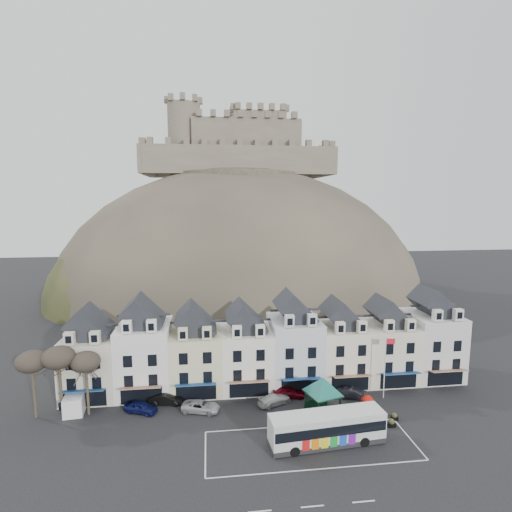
{
  "coord_description": "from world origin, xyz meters",
  "views": [
    {
      "loc": [
        -8.38,
        -36.5,
        25.71
      ],
      "look_at": [
        -1.04,
        24.0,
        16.98
      ],
      "focal_mm": 28.0,
      "sensor_mm": 36.0,
      "label": 1
    }
  ],
  "objects_px": {
    "white_van": "(76,400)",
    "car_black": "(166,399)",
    "bus": "(327,427)",
    "car_maroon": "(289,392)",
    "car_navy": "(141,407)",
    "bus_shelter": "(323,386)",
    "car_charcoal": "(353,393)",
    "red_buoy": "(367,403)",
    "car_silver": "(201,406)",
    "car_white": "(274,399)",
    "flagpole": "(386,363)"
  },
  "relations": [
    {
      "from": "bus_shelter",
      "to": "car_black",
      "type": "distance_m",
      "value": 19.77
    },
    {
      "from": "red_buoy",
      "to": "car_silver",
      "type": "xyz_separation_m",
      "value": [
        -20.27,
        2.24,
        -0.34
      ]
    },
    {
      "from": "car_navy",
      "to": "car_black",
      "type": "xyz_separation_m",
      "value": [
        2.79,
        1.72,
        0.03
      ]
    },
    {
      "from": "bus",
      "to": "car_navy",
      "type": "relative_size",
      "value": 3.07
    },
    {
      "from": "flagpole",
      "to": "car_silver",
      "type": "relative_size",
      "value": 1.82
    },
    {
      "from": "bus",
      "to": "bus_shelter",
      "type": "height_order",
      "value": "bus_shelter"
    },
    {
      "from": "white_van",
      "to": "car_charcoal",
      "type": "bearing_deg",
      "value": -8.55
    },
    {
      "from": "bus",
      "to": "car_silver",
      "type": "bearing_deg",
      "value": 143.41
    },
    {
      "from": "bus",
      "to": "bus_shelter",
      "type": "bearing_deg",
      "value": 72.72
    },
    {
      "from": "red_buoy",
      "to": "white_van",
      "type": "bearing_deg",
      "value": 172.4
    },
    {
      "from": "bus",
      "to": "car_navy",
      "type": "height_order",
      "value": "bus"
    },
    {
      "from": "car_navy",
      "to": "car_maroon",
      "type": "bearing_deg",
      "value": -62.91
    },
    {
      "from": "bus",
      "to": "car_maroon",
      "type": "xyz_separation_m",
      "value": [
        -1.94,
        10.35,
        -1.19
      ]
    },
    {
      "from": "car_white",
      "to": "car_black",
      "type": "bearing_deg",
      "value": 57.81
    },
    {
      "from": "bus",
      "to": "car_navy",
      "type": "bearing_deg",
      "value": 151.72
    },
    {
      "from": "white_van",
      "to": "car_navy",
      "type": "xyz_separation_m",
      "value": [
        8.05,
        -1.89,
        -0.46
      ]
    },
    {
      "from": "bus",
      "to": "flagpole",
      "type": "distance_m",
      "value": 13.77
    },
    {
      "from": "bus",
      "to": "car_charcoal",
      "type": "relative_size",
      "value": 3.06
    },
    {
      "from": "car_navy",
      "to": "car_black",
      "type": "relative_size",
      "value": 0.93
    },
    {
      "from": "bus_shelter",
      "to": "red_buoy",
      "type": "height_order",
      "value": "bus_shelter"
    },
    {
      "from": "flagpole",
      "to": "car_silver",
      "type": "xyz_separation_m",
      "value": [
        -23.69,
        -0.48,
        -4.11
      ]
    },
    {
      "from": "car_black",
      "to": "car_white",
      "type": "distance_m",
      "value": 13.72
    },
    {
      "from": "bus",
      "to": "white_van",
      "type": "bearing_deg",
      "value": 154.38
    },
    {
      "from": "bus",
      "to": "car_white",
      "type": "xyz_separation_m",
      "value": [
        -4.15,
        8.74,
        -1.28
      ]
    },
    {
      "from": "bus",
      "to": "flagpole",
      "type": "xyz_separation_m",
      "value": [
        10.35,
        8.63,
        2.84
      ]
    },
    {
      "from": "car_maroon",
      "to": "car_charcoal",
      "type": "height_order",
      "value": "car_maroon"
    },
    {
      "from": "car_charcoal",
      "to": "car_black",
      "type": "bearing_deg",
      "value": 104.03
    },
    {
      "from": "red_buoy",
      "to": "white_van",
      "type": "xyz_separation_m",
      "value": [
        -35.51,
        4.74,
        0.16
      ]
    },
    {
      "from": "car_silver",
      "to": "car_navy",
      "type": "bearing_deg",
      "value": 100.62
    },
    {
      "from": "bus",
      "to": "red_buoy",
      "type": "xyz_separation_m",
      "value": [
        6.92,
        5.9,
        -0.93
      ]
    },
    {
      "from": "bus_shelter",
      "to": "car_black",
      "type": "height_order",
      "value": "bus_shelter"
    },
    {
      "from": "car_charcoal",
      "to": "car_navy",
      "type": "bearing_deg",
      "value": 108.04
    },
    {
      "from": "white_van",
      "to": "car_maroon",
      "type": "xyz_separation_m",
      "value": [
        26.65,
        -0.29,
        -0.43
      ]
    },
    {
      "from": "flagpole",
      "to": "car_charcoal",
      "type": "bearing_deg",
      "value": 173.53
    },
    {
      "from": "red_buoy",
      "to": "car_black",
      "type": "height_order",
      "value": "red_buoy"
    },
    {
      "from": "red_buoy",
      "to": "car_navy",
      "type": "height_order",
      "value": "red_buoy"
    },
    {
      "from": "car_silver",
      "to": "bus_shelter",
      "type": "bearing_deg",
      "value": -83.45
    },
    {
      "from": "white_van",
      "to": "bus",
      "type": "bearing_deg",
      "value": -26.42
    },
    {
      "from": "bus",
      "to": "car_maroon",
      "type": "height_order",
      "value": "bus"
    },
    {
      "from": "red_buoy",
      "to": "car_maroon",
      "type": "relative_size",
      "value": 0.45
    },
    {
      "from": "red_buoy",
      "to": "car_white",
      "type": "xyz_separation_m",
      "value": [
        -11.07,
        2.84,
        -0.35
      ]
    },
    {
      "from": "white_van",
      "to": "car_white",
      "type": "bearing_deg",
      "value": -10.45
    },
    {
      "from": "bus_shelter",
      "to": "car_navy",
      "type": "distance_m",
      "value": 22.18
    },
    {
      "from": "flagpole",
      "to": "bus",
      "type": "bearing_deg",
      "value": -140.18
    },
    {
      "from": "bus_shelter",
      "to": "white_van",
      "type": "height_order",
      "value": "bus_shelter"
    },
    {
      "from": "bus",
      "to": "bus_shelter",
      "type": "xyz_separation_m",
      "value": [
        1.25,
        5.85,
        1.67
      ]
    },
    {
      "from": "bus_shelter",
      "to": "car_silver",
      "type": "height_order",
      "value": "bus_shelter"
    },
    {
      "from": "car_black",
      "to": "car_maroon",
      "type": "relative_size",
      "value": 1.02
    },
    {
      "from": "white_van",
      "to": "car_black",
      "type": "relative_size",
      "value": 1.2
    },
    {
      "from": "bus_shelter",
      "to": "white_van",
      "type": "xyz_separation_m",
      "value": [
        -29.84,
        4.79,
        -2.44
      ]
    }
  ]
}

